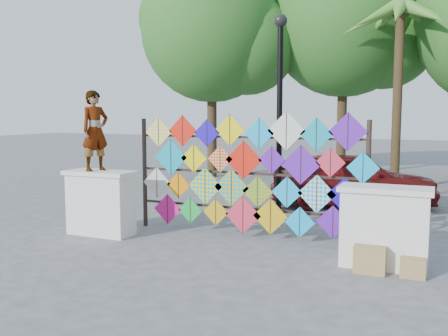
{
  "coord_description": "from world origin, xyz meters",
  "views": [
    {
      "loc": [
        3.43,
        -8.2,
        2.41
      ],
      "look_at": [
        -0.37,
        0.6,
        1.36
      ],
      "focal_mm": 40.0,
      "sensor_mm": 36.0,
      "label": 1
    }
  ],
  "objects_px": {
    "kite_rack": "(250,175)",
    "vendor_woman": "(95,131)",
    "sedan": "(352,179)",
    "lamppost": "(280,100)"
  },
  "relations": [
    {
      "from": "kite_rack",
      "to": "sedan",
      "type": "xyz_separation_m",
      "value": [
        1.3,
        4.13,
        -0.5
      ]
    },
    {
      "from": "kite_rack",
      "to": "vendor_woman",
      "type": "relative_size",
      "value": 3.13
    },
    {
      "from": "sedan",
      "to": "kite_rack",
      "type": "bearing_deg",
      "value": 145.7
    },
    {
      "from": "vendor_woman",
      "to": "sedan",
      "type": "relative_size",
      "value": 0.37
    },
    {
      "from": "vendor_woman",
      "to": "sedan",
      "type": "xyz_separation_m",
      "value": [
        4.19,
        5.06,
        -1.35
      ]
    },
    {
      "from": "vendor_woman",
      "to": "lamppost",
      "type": "bearing_deg",
      "value": -34.03
    },
    {
      "from": "vendor_woman",
      "to": "lamppost",
      "type": "height_order",
      "value": "lamppost"
    },
    {
      "from": "sedan",
      "to": "vendor_woman",
      "type": "bearing_deg",
      "value": 123.47
    },
    {
      "from": "lamppost",
      "to": "kite_rack",
      "type": "bearing_deg",
      "value": -98.53
    },
    {
      "from": "sedan",
      "to": "lamppost",
      "type": "xyz_separation_m",
      "value": [
        -1.1,
        -2.86,
        1.97
      ]
    }
  ]
}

